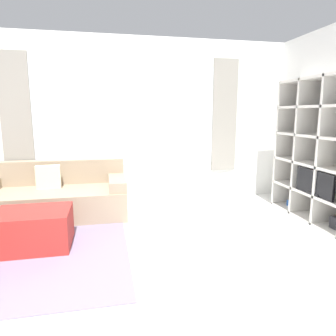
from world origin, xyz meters
TOP-DOWN VIEW (x-y plane):
  - wall_back at (0.00, 3.40)m, footprint 6.66×0.11m
  - area_rug at (-1.46, 1.72)m, footprint 2.58×2.32m
  - shelving_unit at (2.55, 1.78)m, footprint 0.43×1.97m
  - couch_main at (-1.12, 2.89)m, footprint 2.04×0.94m
  - ottoman at (-1.19, 1.82)m, footprint 0.81×0.62m

SIDE VIEW (x-z plane):
  - area_rug at x=-1.46m, z-range 0.00..0.01m
  - ottoman at x=-1.19m, z-range 0.00..0.43m
  - couch_main at x=-1.12m, z-range -0.11..0.67m
  - shelving_unit at x=2.55m, z-range -0.02..1.97m
  - wall_back at x=0.00m, z-range 0.01..2.71m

